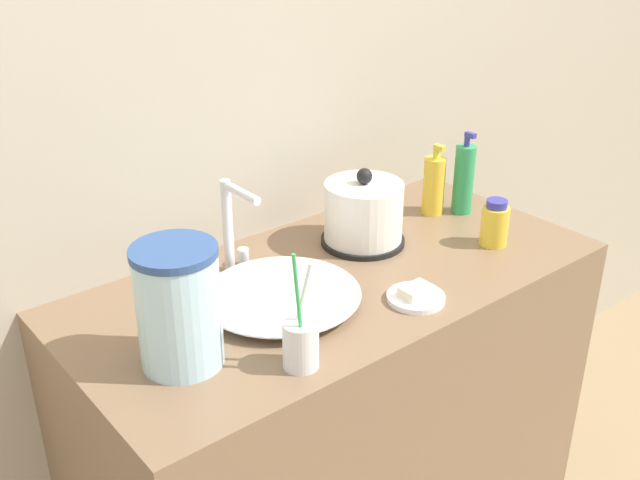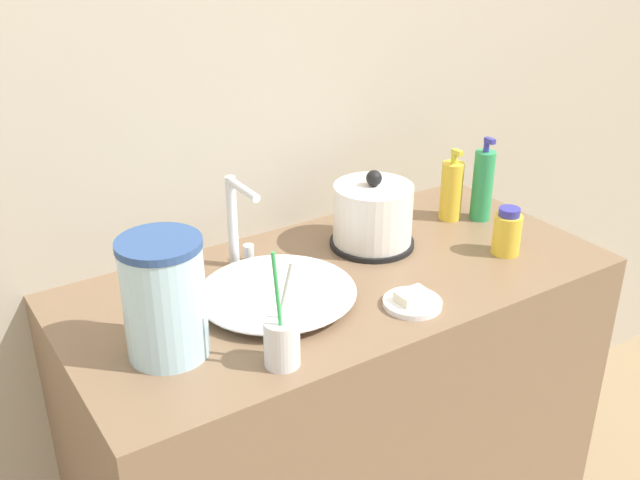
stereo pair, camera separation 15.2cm
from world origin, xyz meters
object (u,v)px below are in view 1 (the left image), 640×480
(shampoo_bottle, at_px, (495,224))
(mouthwash_bottle, at_px, (434,185))
(electric_kettle, at_px, (363,216))
(water_pitcher, at_px, (179,307))
(lotion_bottle, at_px, (464,179))
(faucet, at_px, (233,223))
(toothbrush_cup, at_px, (301,343))

(shampoo_bottle, bearing_deg, mouthwash_bottle, 83.82)
(electric_kettle, height_order, water_pitcher, water_pitcher)
(mouthwash_bottle, distance_m, water_pitcher, 0.83)
(water_pitcher, bearing_deg, lotion_bottle, 8.38)
(lotion_bottle, distance_m, shampoo_bottle, 0.19)
(mouthwash_bottle, relative_size, water_pitcher, 0.81)
(faucet, height_order, electric_kettle, faucet)
(shampoo_bottle, bearing_deg, lotion_bottle, 63.53)
(toothbrush_cup, xyz_separation_m, water_pitcher, (-0.15, 0.14, 0.06))
(lotion_bottle, xyz_separation_m, mouthwash_bottle, (-0.06, 0.04, -0.01))
(electric_kettle, height_order, shampoo_bottle, electric_kettle)
(electric_kettle, bearing_deg, toothbrush_cup, -144.35)
(electric_kettle, bearing_deg, water_pitcher, -164.70)
(mouthwash_bottle, bearing_deg, lotion_bottle, -33.89)
(faucet, distance_m, shampoo_bottle, 0.60)
(electric_kettle, distance_m, water_pitcher, 0.58)
(electric_kettle, distance_m, toothbrush_cup, 0.51)
(toothbrush_cup, xyz_separation_m, lotion_bottle, (0.72, 0.27, 0.04))
(toothbrush_cup, bearing_deg, water_pitcher, 137.13)
(electric_kettle, bearing_deg, mouthwash_bottle, 3.89)
(faucet, xyz_separation_m, electric_kettle, (0.31, -0.07, -0.05))
(lotion_bottle, bearing_deg, electric_kettle, 175.54)
(toothbrush_cup, distance_m, water_pitcher, 0.22)
(lotion_bottle, relative_size, water_pitcher, 0.95)
(shampoo_bottle, height_order, water_pitcher, water_pitcher)
(faucet, bearing_deg, lotion_bottle, -8.51)
(toothbrush_cup, xyz_separation_m, shampoo_bottle, (0.64, 0.10, 0.00))
(shampoo_bottle, height_order, mouthwash_bottle, mouthwash_bottle)
(faucet, relative_size, shampoo_bottle, 1.89)
(toothbrush_cup, xyz_separation_m, mouthwash_bottle, (0.66, 0.31, 0.03))
(faucet, distance_m, mouthwash_bottle, 0.56)
(toothbrush_cup, distance_m, shampoo_bottle, 0.65)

